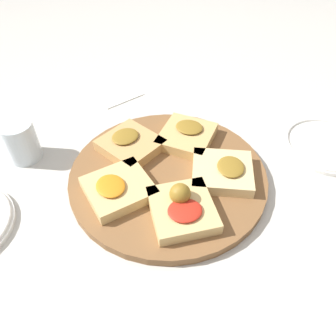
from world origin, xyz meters
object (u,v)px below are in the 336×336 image
(serving_board, at_px, (168,175))
(plate_left, at_px, (326,145))
(napkin_stack, at_px, (117,93))
(water_glass, at_px, (21,141))

(serving_board, xyz_separation_m, plate_left, (-0.36, 0.13, -0.00))
(serving_board, distance_m, napkin_stack, 0.37)
(serving_board, bearing_deg, water_glass, -47.42)
(water_glass, bearing_deg, plate_left, 147.23)
(serving_board, xyz_separation_m, water_glass, (0.22, -0.24, 0.04))
(water_glass, xyz_separation_m, napkin_stack, (-0.30, -0.11, -0.04))
(plate_left, bearing_deg, water_glass, -32.77)
(plate_left, distance_m, water_glass, 0.70)
(plate_left, relative_size, water_glass, 2.18)
(plate_left, xyz_separation_m, napkin_stack, (0.29, -0.49, -0.01))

